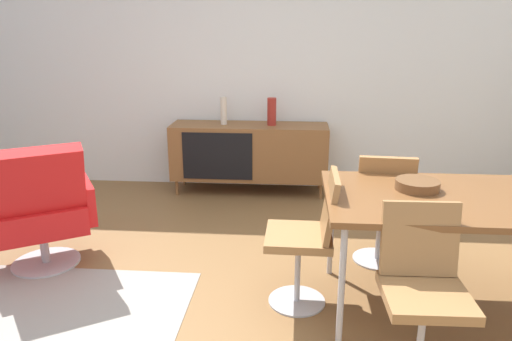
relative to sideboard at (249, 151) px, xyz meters
The scene contains 11 objects.
ground_plane 2.34m from the sideboard, 90.46° to the right, with size 8.32×8.32×0.00m, color brown.
wall_back 1.01m from the sideboard, 93.49° to the left, with size 6.80×0.12×2.80m, color silver.
sideboard is the anchor object (origin of this frame).
vase_cobalt 0.49m from the sideboard, behind, with size 0.06×0.06×0.28m.
vase_sculptural_dark 0.48m from the sideboard, ahead, with size 0.09×0.09×0.28m.
dining_table 2.55m from the sideboard, 55.06° to the right, with size 1.60×0.90×0.74m.
wooden_bowl_on_table 2.34m from the sideboard, 58.70° to the right, with size 0.26×0.26×0.06m, color brown.
dining_chair_near_window 2.15m from the sideboard, 74.85° to the right, with size 0.43×0.40×0.86m.
dining_chair_back_left 1.87m from the sideboard, 54.16° to the right, with size 0.43×0.45×0.86m.
dining_chair_front_left 2.86m from the sideboard, 67.35° to the right, with size 0.41×0.43×0.86m.
lounge_chair_red 2.20m from the sideboard, 126.42° to the right, with size 0.89×0.88×0.95m.
Camera 1 is at (0.48, -2.45, 1.68)m, focal length 33.41 mm.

